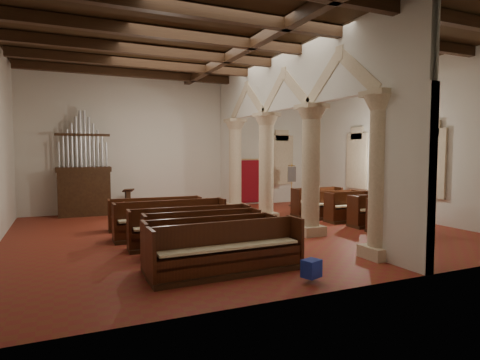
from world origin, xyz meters
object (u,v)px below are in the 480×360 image
aisle_pew_0 (396,220)px  lectern (128,203)px  pipe_organ (84,182)px  nave_pew_0 (229,257)px  processional_banner (292,191)px

aisle_pew_0 → lectern: bearing=132.8°
pipe_organ → aisle_pew_0: (9.19, -7.65, -0.99)m
pipe_organ → lectern: pipe_organ is taller
pipe_organ → nave_pew_0: size_ratio=1.29×
pipe_organ → processional_banner: 9.36m
lectern → pipe_organ: bearing=168.4°
pipe_organ → aisle_pew_0: pipe_organ is taller
pipe_organ → aisle_pew_0: size_ratio=2.22×
nave_pew_0 → aisle_pew_0: bearing=15.6°
pipe_organ → processional_banner: pipe_organ is taller
pipe_organ → lectern: (1.73, -0.01, -0.93)m
pipe_organ → lectern: bearing=-0.3°
pipe_organ → nave_pew_0: 10.09m
nave_pew_0 → aisle_pew_0: aisle_pew_0 is taller
pipe_organ → lectern: size_ratio=4.15×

